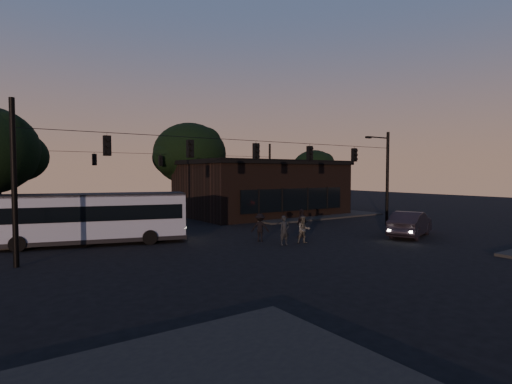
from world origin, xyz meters
TOP-DOWN VIEW (x-y plane):
  - ground at (0.00, 0.00)m, footprint 120.00×120.00m
  - sidewalk_far_right at (12.00, 14.00)m, footprint 14.00×10.00m
  - building at (9.00, 15.97)m, footprint 15.40×10.41m
  - tree_behind at (4.00, 22.00)m, footprint 7.60×7.60m
  - tree_right at (18.00, 18.00)m, footprint 5.20×5.20m
  - signal_rig_near at (0.00, 4.00)m, footprint 26.24×0.30m
  - signal_rig_far at (0.00, 20.00)m, footprint 26.24×0.30m
  - bus at (-8.83, 8.07)m, footprint 10.86×5.30m
  - car at (9.10, -0.79)m, footprint 5.33×3.42m
  - pedestrian_a at (0.27, 1.47)m, footprint 0.65×0.45m
  - pedestrian_b at (1.59, 1.29)m, footprint 0.97×0.88m
  - pedestrian_c at (2.94, 3.00)m, footprint 1.18×0.81m
  - pedestrian_d at (-0.17, 3.31)m, footprint 1.25×1.19m

SIDE VIEW (x-z plane):
  - ground at x=0.00m, z-range 0.00..0.00m
  - sidewalk_far_right at x=12.00m, z-range 0.00..0.15m
  - pedestrian_b at x=1.59m, z-range 0.00..1.63m
  - car at x=9.10m, z-range 0.00..1.66m
  - pedestrian_d at x=-0.17m, z-range 0.00..1.70m
  - pedestrian_a at x=0.27m, z-range 0.00..1.71m
  - pedestrian_c at x=2.94m, z-range 0.00..1.86m
  - bus at x=-8.83m, z-range 0.18..3.17m
  - building at x=9.00m, z-range 0.01..5.41m
  - signal_rig_far at x=0.00m, z-range 0.45..7.95m
  - signal_rig_near at x=0.00m, z-range 0.70..8.20m
  - tree_right at x=18.00m, z-range 1.20..8.06m
  - tree_behind at x=4.00m, z-range 1.48..10.91m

